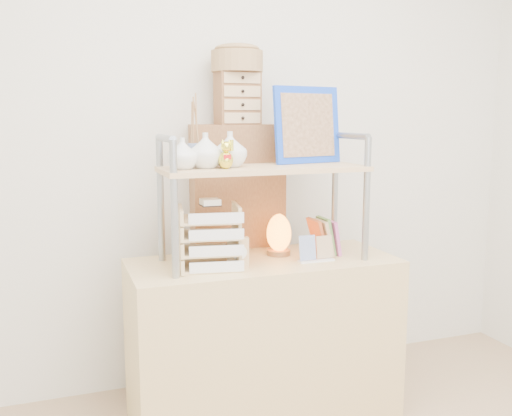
{
  "coord_description": "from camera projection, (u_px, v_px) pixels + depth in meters",
  "views": [
    {
      "loc": [
        -0.87,
        -1.13,
        1.39
      ],
      "look_at": [
        -0.04,
        1.2,
        0.99
      ],
      "focal_mm": 40.0,
      "sensor_mm": 36.0,
      "label": 1
    }
  ],
  "objects": [
    {
      "name": "room_shell",
      "position": [
        361.0,
        10.0,
        1.66
      ],
      "size": [
        3.42,
        3.41,
        2.61
      ],
      "color": "silver",
      "rests_on": "ground"
    },
    {
      "name": "desk",
      "position": [
        263.0,
        339.0,
        2.62
      ],
      "size": [
        1.2,
        0.5,
        0.75
      ],
      "primitive_type": "cube",
      "color": "tan",
      "rests_on": "ground"
    },
    {
      "name": "woven_basket",
      "position": [
        237.0,
        62.0,
        2.74
      ],
      "size": [
        0.25,
        0.25,
        0.1
      ],
      "primitive_type": "cylinder",
      "color": "olive",
      "rests_on": "drawer_chest"
    },
    {
      "name": "hutch",
      "position": [
        252.0,
        163.0,
        2.49
      ],
      "size": [
        0.9,
        0.34,
        0.78
      ],
      "color": "gray",
      "rests_on": "desk"
    },
    {
      "name": "cabinet",
      "position": [
        237.0,
        258.0,
        2.91
      ],
      "size": [
        0.47,
        0.29,
        1.35
      ],
      "primitive_type": "cube",
      "rotation": [
        0.0,
        0.0,
        -0.11
      ],
      "color": "brown",
      "rests_on": "ground"
    },
    {
      "name": "postcard_stand",
      "position": [
        316.0,
        254.0,
        2.54
      ],
      "size": [
        0.17,
        0.05,
        0.12
      ],
      "color": "white",
      "rests_on": "desk"
    },
    {
      "name": "drawer_chest",
      "position": [
        237.0,
        98.0,
        2.77
      ],
      "size": [
        0.2,
        0.16,
        0.25
      ],
      "color": "brown",
      "rests_on": "cabinet"
    },
    {
      "name": "salt_lamp",
      "position": [
        279.0,
        234.0,
        2.64
      ],
      "size": [
        0.13,
        0.12,
        0.19
      ],
      "color": "brown",
      "rests_on": "desk"
    },
    {
      "name": "desk_clock",
      "position": [
        238.0,
        252.0,
        2.43
      ],
      "size": [
        0.1,
        0.06,
        0.13
      ],
      "color": "tan",
      "rests_on": "desk"
    },
    {
      "name": "letter_tray",
      "position": [
        210.0,
        241.0,
        2.41
      ],
      "size": [
        0.28,
        0.27,
        0.3
      ],
      "color": "tan",
      "rests_on": "desk"
    }
  ]
}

